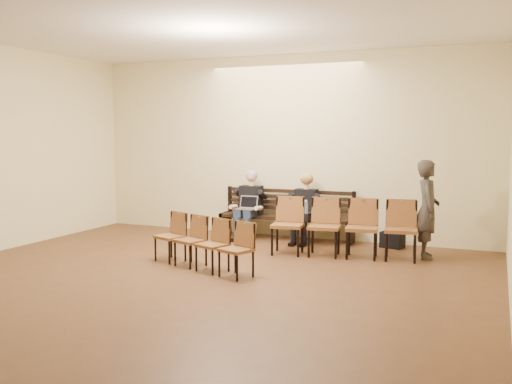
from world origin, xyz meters
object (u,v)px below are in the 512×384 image
Objects in this scene: laptop at (246,210)px; chair_row_back at (201,243)px; seated_man at (249,206)px; seated_woman at (305,211)px; chair_row_front at (343,228)px; passerby at (427,202)px; bag at (392,240)px; water_bottle at (306,214)px; bench at (285,228)px.

laptop is 0.19× the size of chair_row_back.
seated_man reaches higher than seated_woman.
chair_row_front is (2.08, -0.95, -0.15)m from seated_man.
passerby is at bearing 11.94° from chair_row_front.
seated_woman is at bearing 93.44° from chair_row_back.
bag is 1.17m from passerby.
seated_woman is 1.35m from chair_row_front.
seated_woman is 0.64× the size of passerby.
water_bottle is 1.09m from chair_row_front.
water_bottle is at bearing 133.06° from chair_row_front.
water_bottle is 0.13× the size of chair_row_back.
laptop reaches higher than water_bottle.
chair_row_back is at bearing -106.86° from seated_woman.
seated_man reaches higher than water_bottle.
laptop reaches higher than bag.
water_bottle is (0.53, -0.39, 0.35)m from bench.
seated_man is 0.24m from laptop.
bench is 10.32× the size of water_bottle.
chair_row_back is at bearing -97.54° from bench.
bench is at bearing 133.96° from chair_row_front.
seated_man is at bearing -177.36° from bag.
seated_man is 3.54× the size of laptop.
seated_woman is at bearing -175.51° from bag.
laptop is (-1.08, -0.24, -0.00)m from seated_woman.
bench is 1.11× the size of chair_row_front.
chair_row_front is at bearing -37.66° from bench.
seated_man is (-0.69, -0.12, 0.40)m from bench.
bench is 7.35× the size of laptop.
bag is (2.01, 0.00, -0.08)m from bench.
bag is at bearing 0.13° from bench.
seated_man is 2.29m from chair_row_front.
seated_woman reaches higher than laptop.
seated_woman is at bearing 127.09° from chair_row_front.
bench is at bearing 30.16° from laptop.
chair_row_back is at bearing -145.63° from chair_row_front.
passerby reaches higher than seated_woman.
seated_man is at bearing 117.88° from chair_row_back.
water_bottle is at bearing -12.35° from seated_man.
water_bottle is 2.46m from chair_row_back.
seated_woman is 0.50× the size of chair_row_front.
chair_row_front reaches higher than chair_row_back.
bag is 0.20× the size of chair_row_back.
seated_woman reaches higher than bag.
laptop is at bearing -172.29° from bag.
chair_row_front is 1.24× the size of chair_row_back.
seated_man reaches higher than laptop.
bag is at bearing 2.64° from seated_man.
bench is 0.56m from seated_woman.
passerby is at bearing -2.35° from laptop.
laptop reaches higher than bench.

